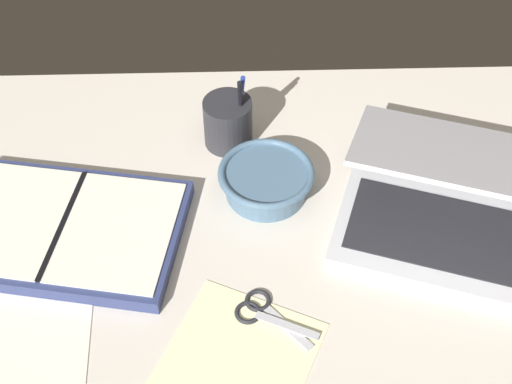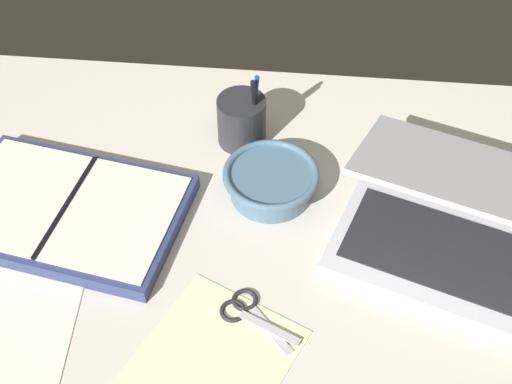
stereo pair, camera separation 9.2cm
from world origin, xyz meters
TOP-DOWN VIEW (x-y plane):
  - desk_top at (0.00, 0.00)cm, footprint 140.00×100.00cm
  - laptop at (27.27, 9.54)cm, footprint 38.71×36.48cm
  - bowl at (-0.08, 17.77)cm, footprint 15.78×15.78cm
  - pen_cup at (-6.10, 30.18)cm, footprint 8.49×8.49cm
  - planner at (-31.88, 9.54)cm, footprint 39.91×30.29cm
  - scissors at (-1.60, -5.69)cm, footprint 12.02×10.46cm
  - paper_sheet_beside_planner at (-34.82, -7.86)cm, footprint 19.32×27.62cm

SIDE VIEW (x-z plane):
  - desk_top at x=0.00cm, z-range 0.00..2.00cm
  - paper_sheet_beside_planner at x=-34.82cm, z-range 2.00..2.16cm
  - scissors at x=-1.60cm, z-range 1.94..2.74cm
  - planner at x=-31.88cm, z-range 1.91..4.88cm
  - bowl at x=-0.08cm, z-range 2.32..7.51cm
  - pen_cup at x=-6.10cm, z-range -0.90..14.02cm
  - laptop at x=27.27cm, z-range -0.76..14.28cm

